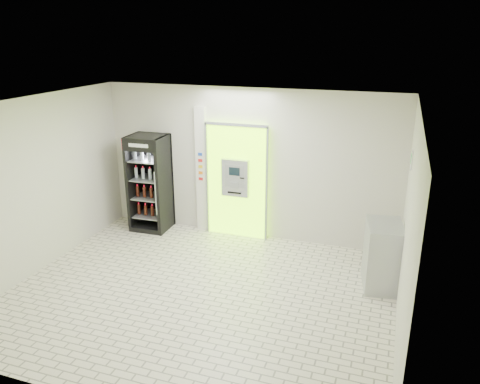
% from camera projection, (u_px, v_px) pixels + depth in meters
% --- Properties ---
extents(ground, '(6.00, 6.00, 0.00)m').
position_uv_depth(ground, '(200.00, 294.00, 7.50)').
color(ground, beige).
rests_on(ground, ground).
extents(room_shell, '(6.00, 6.00, 6.00)m').
position_uv_depth(room_shell, '(196.00, 185.00, 6.90)').
color(room_shell, beige).
rests_on(room_shell, ground).
extents(atm_assembly, '(1.30, 0.24, 2.33)m').
position_uv_depth(atm_assembly, '(237.00, 180.00, 9.34)').
color(atm_assembly, '#95FF0A').
rests_on(atm_assembly, ground).
extents(pillar, '(0.22, 0.11, 2.60)m').
position_uv_depth(pillar, '(202.00, 170.00, 9.57)').
color(pillar, silver).
rests_on(pillar, ground).
extents(beverage_cooler, '(0.78, 0.73, 2.01)m').
position_uv_depth(beverage_cooler, '(150.00, 185.00, 9.74)').
color(beverage_cooler, black).
rests_on(beverage_cooler, ground).
extents(steel_cabinet, '(0.67, 0.89, 1.09)m').
position_uv_depth(steel_cabinet, '(383.00, 256.00, 7.58)').
color(steel_cabinet, '#A2A4A9').
rests_on(steel_cabinet, ground).
extents(exit_sign, '(0.02, 0.22, 0.26)m').
position_uv_depth(exit_sign, '(412.00, 160.00, 7.15)').
color(exit_sign, white).
rests_on(exit_sign, room_shell).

